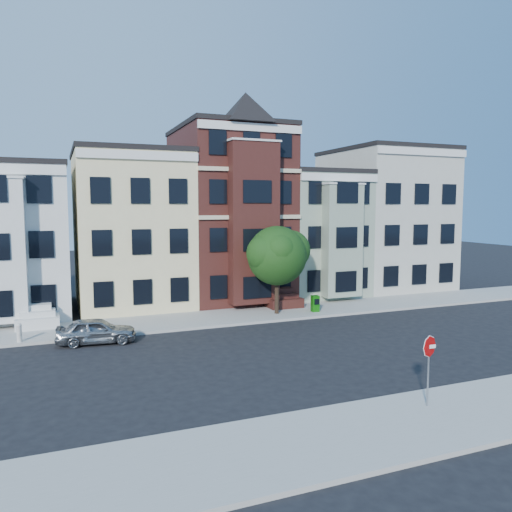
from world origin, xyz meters
name	(u,v)px	position (x,y,z in m)	size (l,w,h in m)	color
ground	(329,350)	(0.00, 0.00, 0.00)	(120.00, 120.00, 0.00)	black
far_sidewalk	(263,314)	(0.00, 8.00, 0.07)	(60.00, 4.00, 0.15)	#9E9B93
near_sidewalk	(456,414)	(0.00, -8.00, 0.07)	(60.00, 4.00, 0.15)	#9E9B93
house_yellow	(131,231)	(-7.00, 14.50, 5.00)	(7.00, 9.00, 10.00)	beige
house_brown	(229,216)	(0.00, 14.50, 6.00)	(7.00, 9.00, 12.00)	#3C1914
house_green	(308,235)	(6.50, 14.50, 4.50)	(6.00, 9.00, 9.00)	gray
house_cream	(384,221)	(13.50, 14.50, 5.50)	(8.00, 9.00, 11.00)	beige
street_tree	(277,260)	(0.72, 7.56, 3.46)	(5.70, 5.70, 6.63)	#1C4612
parked_car	(96,331)	(-10.02, 5.20, 0.64)	(1.51, 3.75, 1.28)	gray
newspaper_box	(315,304)	(3.17, 7.17, 0.65)	(0.45, 0.40, 1.00)	#0F600B
fire_hydrant	(19,335)	(-13.50, 6.30, 0.52)	(0.26, 0.26, 0.74)	beige
stop_sign	(428,366)	(-0.51, -7.25, 1.49)	(0.74, 0.10, 2.68)	#AE0000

